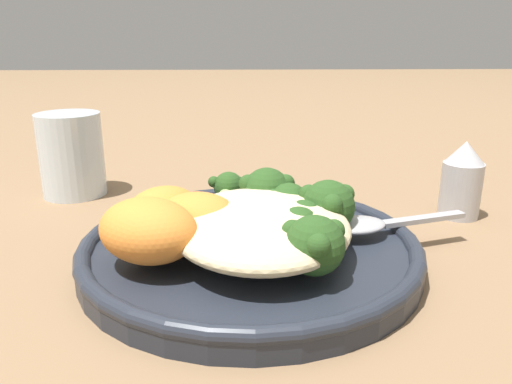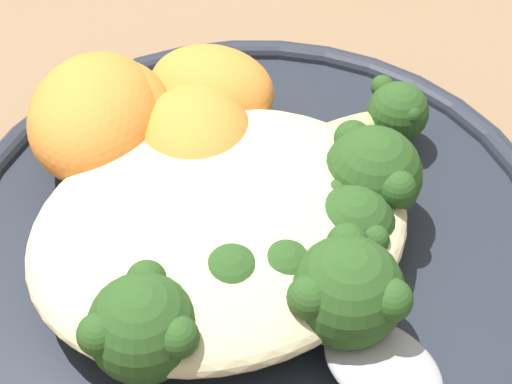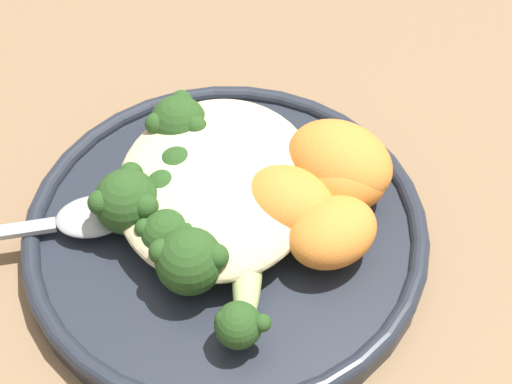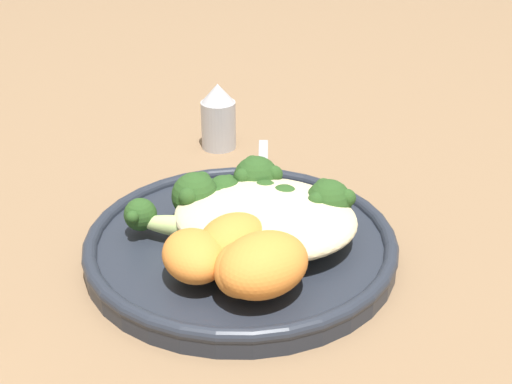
{
  "view_description": "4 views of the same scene",
  "coord_description": "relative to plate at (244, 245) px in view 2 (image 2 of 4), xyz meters",
  "views": [
    {
      "loc": [
        -0.34,
        -0.01,
        0.17
      ],
      "look_at": [
        0.01,
        -0.02,
        0.05
      ],
      "focal_mm": 35.0,
      "sensor_mm": 36.0,
      "label": 1
    },
    {
      "loc": [
        -0.11,
        -0.22,
        0.28
      ],
      "look_at": [
        -0.01,
        -0.03,
        0.06
      ],
      "focal_mm": 60.0,
      "sensor_mm": 36.0,
      "label": 2
    },
    {
      "loc": [
        0.32,
        0.03,
        0.44
      ],
      "look_at": [
        -0.01,
        0.0,
        0.04
      ],
      "focal_mm": 60.0,
      "sensor_mm": 36.0,
      "label": 3
    },
    {
      "loc": [
        -0.16,
        0.45,
        0.32
      ],
      "look_at": [
        -0.01,
        -0.03,
        0.05
      ],
      "focal_mm": 50.0,
      "sensor_mm": 36.0,
      "label": 4
    }
  ],
  "objects": [
    {
      "name": "ground_plane",
      "position": [
        0.0,
        0.02,
        -0.01
      ],
      "size": [
        4.0,
        4.0,
        0.0
      ],
      "primitive_type": "plane",
      "color": "#846647"
    },
    {
      "name": "broccoli_stalk_5",
      "position": [
        0.04,
        -0.01,
        0.03
      ],
      "size": [
        0.09,
        0.07,
        0.04
      ],
      "rotation": [
        0.0,
        0.0,
        5.74
      ],
      "color": "#ADC675",
      "rests_on": "plate"
    },
    {
      "name": "sweet_potato_chunk_0",
      "position": [
        0.02,
        0.07,
        0.03
      ],
      "size": [
        0.07,
        0.07,
        0.03
      ],
      "primitive_type": "ellipsoid",
      "rotation": [
        0.0,
        0.0,
        2.29
      ],
      "color": "orange",
      "rests_on": "plate"
    },
    {
      "name": "broccoli_stalk_3",
      "position": [
        0.01,
        -0.05,
        0.03
      ],
      "size": [
        0.04,
        0.1,
        0.04
      ],
      "rotation": [
        0.0,
        0.0,
        4.83
      ],
      "color": "#ADC675",
      "rests_on": "plate"
    },
    {
      "name": "broccoli_stalk_2",
      "position": [
        -0.0,
        -0.02,
        0.02
      ],
      "size": [
        0.03,
        0.09,
        0.03
      ],
      "rotation": [
        0.0,
        0.0,
        4.6
      ],
      "color": "#ADC675",
      "rests_on": "plate"
    },
    {
      "name": "broccoli_stalk_1",
      "position": [
        -0.01,
        -0.02,
        0.02
      ],
      "size": [
        0.06,
        0.09,
        0.03
      ],
      "rotation": [
        0.0,
        0.0,
        4.24
      ],
      "color": "#ADC675",
      "rests_on": "plate"
    },
    {
      "name": "sweet_potato_chunk_3",
      "position": [
        -0.02,
        0.07,
        0.03
      ],
      "size": [
        0.05,
        0.06,
        0.04
      ],
      "primitive_type": "ellipsoid",
      "rotation": [
        0.0,
        0.0,
        1.74
      ],
      "color": "orange",
      "rests_on": "plate"
    },
    {
      "name": "sweet_potato_chunk_1",
      "position": [
        -0.0,
        0.04,
        0.03
      ],
      "size": [
        0.06,
        0.07,
        0.04
      ],
      "primitive_type": "ellipsoid",
      "rotation": [
        0.0,
        0.0,
        1.27
      ],
      "color": "orange",
      "rests_on": "plate"
    },
    {
      "name": "quinoa_mound",
      "position": [
        -0.01,
        -0.01,
        0.03
      ],
      "size": [
        0.15,
        0.13,
        0.03
      ],
      "primitive_type": "ellipsoid",
      "color": "beige",
      "rests_on": "plate"
    },
    {
      "name": "broccoli_stalk_4",
      "position": [
        0.03,
        -0.02,
        0.02
      ],
      "size": [
        0.06,
        0.08,
        0.03
      ],
      "rotation": [
        0.0,
        0.0,
        5.27
      ],
      "color": "#ADC675",
      "rests_on": "plate"
    },
    {
      "name": "sweet_potato_chunk_2",
      "position": [
        -0.03,
        0.07,
        0.03
      ],
      "size": [
        0.08,
        0.09,
        0.04
      ],
      "primitive_type": "ellipsoid",
      "rotation": [
        0.0,
        0.0,
        4.17
      ],
      "color": "orange",
      "rests_on": "plate"
    },
    {
      "name": "broccoli_stalk_6",
      "position": [
        0.06,
        0.02,
        0.02
      ],
      "size": [
        0.11,
        0.03,
        0.03
      ],
      "rotation": [
        0.0,
        0.0,
        6.36
      ],
      "color": "#ADC675",
      "rests_on": "plate"
    },
    {
      "name": "plate",
      "position": [
        0.0,
        0.0,
        0.0
      ],
      "size": [
        0.25,
        0.25,
        0.02
      ],
      "color": "#232833",
      "rests_on": "ground_plane"
    },
    {
      "name": "broccoli_stalk_0",
      "position": [
        -0.05,
        -0.03,
        0.03
      ],
      "size": [
        0.1,
        0.09,
        0.04
      ],
      "rotation": [
        0.0,
        0.0,
        3.86
      ],
      "color": "#ADC675",
      "rests_on": "plate"
    }
  ]
}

